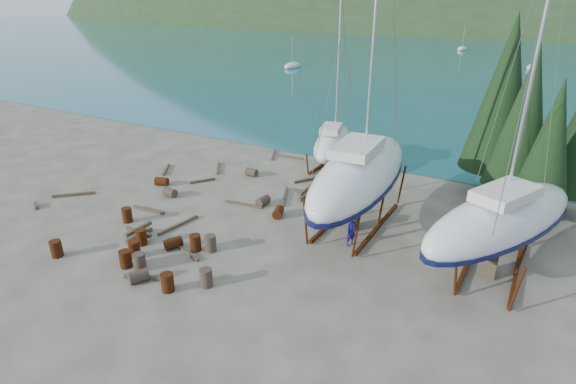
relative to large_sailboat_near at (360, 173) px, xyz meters
The scene contains 49 objects.
ground 8.03m from the large_sailboat_near, 134.22° to the right, with size 600.00×600.00×0.00m, color #565144.
bay_water 309.78m from the large_sailboat_near, 90.95° to the left, with size 700.00×700.00×0.00m, color #165B70.
far_hill 314.78m from the large_sailboat_near, 90.94° to the left, with size 800.00×360.00×110.00m, color #24351A.
far_house_left 195.87m from the large_sailboat_near, 109.42° to the left, with size 6.60×5.60×5.60m.
far_house_center 186.42m from the large_sailboat_near, 97.75° to the left, with size 6.60×5.60×5.60m.
cypress_near_right 10.30m from the large_sailboat_near, 42.39° to the left, with size 3.60×3.60×10.00m.
cypress_mid_right 10.19m from the large_sailboat_near, 28.03° to the left, with size 3.06×3.06×8.50m.
cypress_back_left 11.07m from the large_sailboat_near, 56.09° to the left, with size 4.14×4.14×11.50m.
moored_boat_left 65.09m from the large_sailboat_near, 122.71° to the left, with size 2.00×5.00×6.05m.
moored_boat_mid 74.93m from the large_sailboat_near, 86.28° to the left, with size 2.00×5.00×6.05m.
moored_boat_far 105.58m from the large_sailboat_near, 97.15° to the left, with size 2.00×5.00×6.05m.
large_sailboat_near is the anchor object (origin of this frame).
large_sailboat_far 7.61m from the large_sailboat_near, ahead, with size 7.32×11.01×16.92m.
small_sailboat_shore 9.46m from the large_sailboat_near, 123.59° to the left, with size 4.24×8.13×12.42m.
worker 3.44m from the large_sailboat_near, 75.30° to the right, with size 0.63×0.41×1.72m, color navy.
drum_0 16.40m from the large_sailboat_near, 137.29° to the right, with size 0.58×0.58×0.88m, color #4F1D0D.
drum_1 12.71m from the large_sailboat_near, 122.01° to the right, with size 0.58×0.58×0.88m, color #2D2823.
drum_2 14.50m from the large_sailboat_near, behind, with size 0.58×0.58×0.88m, color #4F1D0D.
drum_3 13.07m from the large_sailboat_near, 129.15° to the right, with size 0.58×0.58×0.88m, color #4F1D0D.
drum_4 8.63m from the large_sailboat_near, 122.38° to the left, with size 0.58×0.58×0.88m, color #4F1D0D.
drum_5 9.00m from the large_sailboat_near, 129.31° to the right, with size 0.58×0.58×0.88m, color #2D2823.
drum_6 5.51m from the large_sailboat_near, 162.05° to the right, with size 0.58×0.58×0.88m, color #4F1D0D.
drum_7 11.77m from the large_sailboat_near, 115.27° to the right, with size 0.58×0.58×0.88m, color #4F1D0D.
drum_8 13.73m from the large_sailboat_near, 151.30° to the right, with size 0.58×0.58×0.88m, color #4F1D0D.
drum_9 10.66m from the large_sailboat_near, 160.70° to the left, with size 0.58×0.58×0.88m, color #2D2823.
drum_10 12.63m from the large_sailboat_near, 133.07° to the right, with size 0.58×0.58×0.88m, color #4F1D0D.
drum_11 6.81m from the large_sailboat_near, behind, with size 0.58×0.58×0.88m, color #2D2823.
drum_12 10.80m from the large_sailboat_near, 134.76° to the right, with size 0.58×0.58×0.88m, color #4F1D0D.
drum_13 12.36m from the large_sailboat_near, 138.78° to the right, with size 0.58×0.58×0.88m, color #4F1D0D.
drum_14 9.70m from the large_sailboat_near, 131.46° to the right, with size 0.58×0.58×0.88m, color #4F1D0D.
drum_15 12.82m from the large_sailboat_near, 168.71° to the right, with size 0.58×0.58×0.88m, color #2D2823.
drum_16 12.46m from the large_sailboat_near, 126.72° to the right, with size 0.58×0.58×0.88m, color #2D2823.
drum_17 10.26m from the large_sailboat_near, 111.50° to the right, with size 0.58×0.58×0.88m, color #2D2823.
timber_0 12.83m from the large_sailboat_near, 137.61° to the left, with size 0.14×2.29×0.14m, color brown.
timber_3 10.45m from the large_sailboat_near, 132.52° to the right, with size 0.15×2.99×0.15m, color brown.
timber_4 12.47m from the large_sailboat_near, behind, with size 0.17×1.85×0.17m, color brown.
timber_5 10.80m from the large_sailboat_near, 148.42° to the right, with size 0.16×2.88×0.16m, color brown.
timber_6 7.85m from the large_sailboat_near, 142.23° to the left, with size 0.19×1.86×0.19m, color brown.
timber_7 12.55m from the large_sailboat_near, 122.54° to the right, with size 0.17×1.86×0.17m, color brown.
timber_9 13.88m from the large_sailboat_near, 142.62° to the left, with size 0.15×2.65×0.15m, color brown.
timber_10 6.45m from the large_sailboat_near, 168.15° to the left, with size 0.16×3.04×0.16m, color brown.
timber_11 7.92m from the large_sailboat_near, behind, with size 0.15×2.57×0.15m, color brown.
timber_12 13.11m from the large_sailboat_near, 157.82° to the right, with size 0.17×2.37×0.17m, color brown.
timber_13 20.24m from the large_sailboat_near, 156.63° to the right, with size 0.22×0.89×0.22m, color brown.
timber_14 19.01m from the large_sailboat_near, 162.66° to the right, with size 0.18×2.66×0.18m, color brown.
timber_15 13.58m from the large_sailboat_near, 165.26° to the left, with size 0.15×2.61×0.15m, color brown.
timber_17 16.35m from the large_sailboat_near, behind, with size 0.16×2.38×0.16m, color brown.
timber_pile_fore 12.64m from the large_sailboat_near, 142.73° to the right, with size 1.80×1.80×0.60m.
timber_pile_aft 5.60m from the large_sailboat_near, 155.52° to the left, with size 1.80×1.80×0.60m.
Camera 1 is at (13.32, -16.96, 12.07)m, focal length 28.00 mm.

